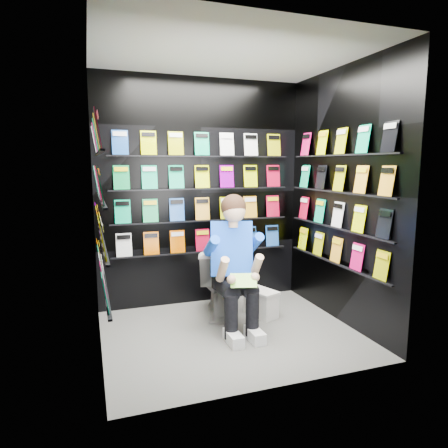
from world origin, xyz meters
name	(u,v)px	position (x,y,z in m)	size (l,w,h in m)	color
floor	(230,333)	(0.00, 0.00, 0.00)	(2.40, 2.40, 0.00)	slate
ceiling	(231,52)	(0.00, 0.00, 2.60)	(2.40, 2.40, 0.00)	white
wall_back	(202,193)	(0.00, 1.00, 1.30)	(2.40, 0.04, 2.60)	black
wall_front	(280,213)	(0.00, -1.00, 1.30)	(2.40, 0.04, 2.60)	black
wall_left	(95,205)	(-1.20, 0.00, 1.30)	(0.04, 2.00, 2.60)	black
wall_right	(341,197)	(1.20, 0.00, 1.30)	(0.04, 2.00, 2.60)	black
comics_back	(202,193)	(0.00, 0.97, 1.31)	(2.10, 0.06, 1.37)	#E16300
comics_left	(98,204)	(-1.17, 0.00, 1.31)	(0.06, 1.70, 1.37)	#E16300
comics_right	(339,196)	(1.17, 0.00, 1.31)	(0.06, 1.70, 1.37)	#E16300
toilet	(219,281)	(0.06, 0.55, 0.37)	(0.42, 0.75, 0.73)	white
longbox	(261,304)	(0.47, 0.33, 0.13)	(0.19, 0.35, 0.26)	silver
longbox_lid	(261,291)	(0.47, 0.33, 0.28)	(0.21, 0.37, 0.03)	silver
reader	(230,250)	(0.06, 0.17, 0.79)	(0.55, 0.80, 1.48)	blue
held_comic	(243,280)	(0.06, -0.18, 0.58)	(0.24, 0.01, 0.17)	green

